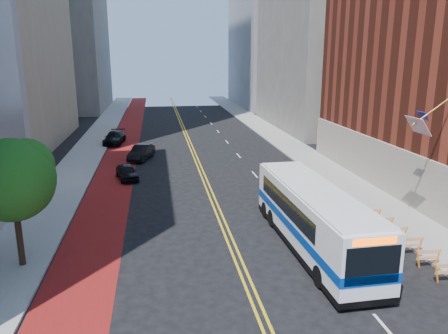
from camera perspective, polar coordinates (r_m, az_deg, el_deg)
name	(u,v)px	position (r m, az deg, el deg)	size (l,w,h in m)	color
ground	(260,312)	(19.92, 4.70, -18.37)	(160.00, 160.00, 0.00)	black
sidewalk_left	(81,160)	(48.12, -18.14, 0.82)	(4.00, 140.00, 0.15)	gray
sidewalk_right	(301,153)	(50.14, 10.03, 1.84)	(4.00, 140.00, 0.15)	gray
bus_lane_paint	(119,160)	(47.65, -13.50, 0.92)	(3.60, 140.00, 0.01)	maroon
center_line_inner	(194,157)	(47.65, -3.97, 1.29)	(0.14, 140.00, 0.01)	gold
center_line_outer	(197,157)	(47.68, -3.54, 1.31)	(0.14, 140.00, 0.01)	gold
lane_dashes	(227,142)	(56.02, 0.38, 3.31)	(0.14, 98.20, 0.01)	silver
construction_barriers	(419,249)	(26.03, 24.16, -9.77)	(1.42, 10.91, 1.00)	orange
street_tree	(13,177)	(24.12, -25.81, -1.13)	(4.20, 4.20, 6.70)	black
transit_bus	(313,216)	(25.45, 11.51, -6.35)	(3.23, 13.19, 3.61)	white
car_a	(127,172)	(39.86, -12.57, -0.65)	(1.57, 3.89, 1.33)	black
car_b	(141,152)	(47.11, -10.74, 1.88)	(1.64, 4.71, 1.55)	black
car_c	(114,138)	(56.28, -14.11, 3.72)	(2.16, 5.32, 1.54)	black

